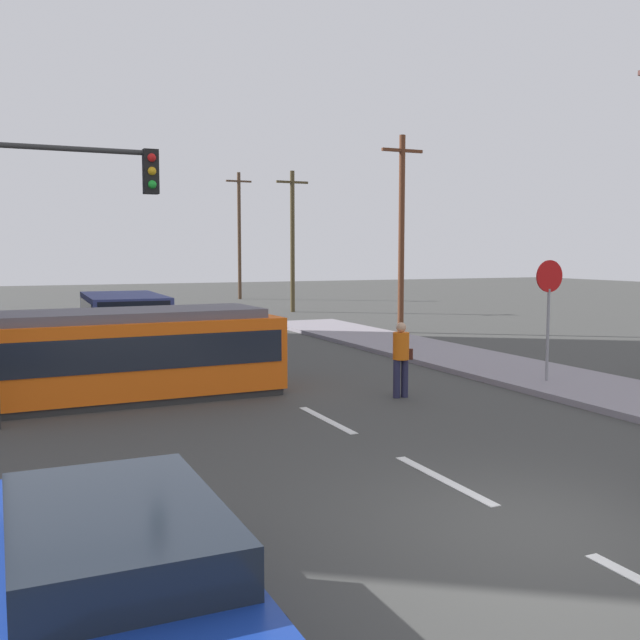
{
  "coord_description": "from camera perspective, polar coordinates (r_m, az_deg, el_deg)",
  "views": [
    {
      "loc": [
        -5.59,
        -6.4,
        3.18
      ],
      "look_at": [
        0.66,
        7.82,
        1.75
      ],
      "focal_mm": 40.61,
      "sensor_mm": 36.0,
      "label": 1
    }
  ],
  "objects": [
    {
      "name": "city_bus",
      "position": [
        26.02,
        -15.18,
        0.3
      ],
      "size": [
        2.65,
        5.33,
        1.75
      ],
      "color": "#374280",
      "rests_on": "ground"
    },
    {
      "name": "traffic_light_mast",
      "position": [
        14.17,
        -19.85,
        7.09
      ],
      "size": [
        3.08,
        0.33,
        5.28
      ],
      "color": "#333333",
      "rests_on": "ground"
    },
    {
      "name": "streetcar_tram",
      "position": [
        16.35,
        -16.63,
        -2.59
      ],
      "size": [
        7.65,
        2.82,
        1.95
      ],
      "color": "#F45E12",
      "rests_on": "ground"
    },
    {
      "name": "utility_pole_distant",
      "position": [
        50.61,
        -6.38,
        6.79
      ],
      "size": [
        1.8,
        0.24,
        8.71
      ],
      "color": "#503927",
      "rests_on": "ground"
    },
    {
      "name": "parked_sedan_near",
      "position": [
        6.46,
        -15.92,
        -18.25
      ],
      "size": [
        2.0,
        4.61,
        1.19
      ],
      "color": "navy",
      "rests_on": "ground"
    },
    {
      "name": "lane_stripe_2",
      "position": [
        13.97,
        0.51,
        -7.86
      ],
      "size": [
        0.16,
        2.4,
        0.01
      ],
      "primitive_type": "cube",
      "color": "silver",
      "rests_on": "ground"
    },
    {
      "name": "utility_pole_mid",
      "position": [
        29.11,
        6.44,
        7.03
      ],
      "size": [
        1.8,
        0.24,
        7.81
      ],
      "color": "brown",
      "rests_on": "ground"
    },
    {
      "name": "stop_sign",
      "position": [
        18.02,
        17.59,
        1.9
      ],
      "size": [
        0.76,
        0.07,
        2.88
      ],
      "color": "gray",
      "rests_on": "sidewalk_curb_right"
    },
    {
      "name": "lane_stripe_3",
      "position": [
        23.0,
        -9.45,
        -2.72
      ],
      "size": [
        0.16,
        2.4,
        0.01
      ],
      "primitive_type": "cube",
      "color": "silver",
      "rests_on": "ground"
    },
    {
      "name": "lane_stripe_1",
      "position": [
        10.58,
        9.66,
        -12.27
      ],
      "size": [
        0.16,
        2.4,
        0.01
      ],
      "primitive_type": "cube",
      "color": "silver",
      "rests_on": "ground"
    },
    {
      "name": "utility_pole_far",
      "position": [
        39.28,
        -2.18,
        6.43
      ],
      "size": [
        1.8,
        0.24,
        7.58
      ],
      "color": "#4E4227",
      "rests_on": "ground"
    },
    {
      "name": "lane_stripe_4",
      "position": [
        28.81,
        -12.41,
        -1.17
      ],
      "size": [
        0.16,
        2.4,
        0.01
      ],
      "primitive_type": "cube",
      "color": "silver",
      "rests_on": "ground"
    },
    {
      "name": "pedestrian_crossing",
      "position": [
        16.04,
        6.41,
        -2.77
      ],
      "size": [
        0.51,
        0.36,
        1.67
      ],
      "color": "#232340",
      "rests_on": "ground"
    },
    {
      "name": "sidewalk_curb_right",
      "position": [
        17.8,
        20.98,
        -5.14
      ],
      "size": [
        3.2,
        36.0,
        0.14
      ],
      "primitive_type": "cube",
      "color": "gray",
      "rests_on": "ground"
    },
    {
      "name": "ground_plane",
      "position": [
        17.62,
        -4.86,
        -5.14
      ],
      "size": [
        120.0,
        120.0,
        0.0
      ],
      "primitive_type": "plane",
      "color": "#3F3F3C"
    },
    {
      "name": "parked_sedan_mid",
      "position": [
        20.22,
        -22.2,
        -2.38
      ],
      "size": [
        2.02,
        4.29,
        1.19
      ],
      "color": "navy",
      "rests_on": "ground"
    }
  ]
}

